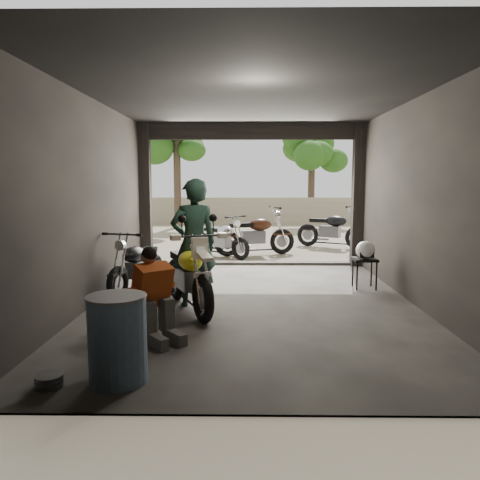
{
  "coord_description": "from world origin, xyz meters",
  "views": [
    {
      "loc": [
        -0.11,
        -7.13,
        1.93
      ],
      "look_at": [
        -0.22,
        0.6,
        0.95
      ],
      "focal_mm": 35.0,
      "sensor_mm": 36.0,
      "label": 1
    }
  ],
  "objects_px": {
    "outside_bike_a": "(222,236)",
    "oil_drum": "(118,340)",
    "main_bike": "(188,270)",
    "sign_post": "(420,190)",
    "outside_bike_c": "(332,226)",
    "mechanic": "(157,297)",
    "helmet": "(366,250)",
    "outside_bike_b": "(255,231)",
    "stool": "(365,263)",
    "left_bike": "(137,262)",
    "rider": "(194,243)"
  },
  "relations": [
    {
      "from": "outside_bike_a",
      "to": "oil_drum",
      "type": "height_order",
      "value": "outside_bike_a"
    },
    {
      "from": "outside_bike_a",
      "to": "main_bike",
      "type": "bearing_deg",
      "value": -140.55
    },
    {
      "from": "sign_post",
      "to": "outside_bike_a",
      "type": "bearing_deg",
      "value": 178.34
    },
    {
      "from": "outside_bike_a",
      "to": "outside_bike_c",
      "type": "bearing_deg",
      "value": -17.87
    },
    {
      "from": "outside_bike_c",
      "to": "oil_drum",
      "type": "height_order",
      "value": "outside_bike_c"
    },
    {
      "from": "mechanic",
      "to": "helmet",
      "type": "height_order",
      "value": "mechanic"
    },
    {
      "from": "outside_bike_b",
      "to": "helmet",
      "type": "distance_m",
      "value": 4.33
    },
    {
      "from": "main_bike",
      "to": "outside_bike_b",
      "type": "relative_size",
      "value": 0.98
    },
    {
      "from": "outside_bike_c",
      "to": "sign_post",
      "type": "xyz_separation_m",
      "value": [
        1.28,
        -3.31,
        1.11
      ]
    },
    {
      "from": "oil_drum",
      "to": "sign_post",
      "type": "distance_m",
      "value": 7.86
    },
    {
      "from": "outside_bike_a",
      "to": "stool",
      "type": "distance_m",
      "value": 4.44
    },
    {
      "from": "outside_bike_b",
      "to": "mechanic",
      "type": "bearing_deg",
      "value": 153.31
    },
    {
      "from": "outside_bike_a",
      "to": "oil_drum",
      "type": "distance_m",
      "value": 7.51
    },
    {
      "from": "left_bike",
      "to": "stool",
      "type": "xyz_separation_m",
      "value": [
        4.0,
        0.3,
        -0.06
      ]
    },
    {
      "from": "stool",
      "to": "sign_post",
      "type": "height_order",
      "value": "sign_post"
    },
    {
      "from": "mechanic",
      "to": "helmet",
      "type": "bearing_deg",
      "value": 1.51
    },
    {
      "from": "rider",
      "to": "left_bike",
      "type": "bearing_deg",
      "value": -60.66
    },
    {
      "from": "left_bike",
      "to": "rider",
      "type": "height_order",
      "value": "rider"
    },
    {
      "from": "stool",
      "to": "oil_drum",
      "type": "relative_size",
      "value": 0.66
    },
    {
      "from": "stool",
      "to": "helmet",
      "type": "height_order",
      "value": "helmet"
    },
    {
      "from": "outside_bike_b",
      "to": "outside_bike_c",
      "type": "distance_m",
      "value": 2.66
    },
    {
      "from": "main_bike",
      "to": "rider",
      "type": "height_order",
      "value": "rider"
    },
    {
      "from": "left_bike",
      "to": "sign_post",
      "type": "relative_size",
      "value": 0.63
    },
    {
      "from": "main_bike",
      "to": "outside_bike_a",
      "type": "distance_m",
      "value": 4.93
    },
    {
      "from": "left_bike",
      "to": "outside_bike_a",
      "type": "bearing_deg",
      "value": 87.53
    },
    {
      "from": "outside_bike_a",
      "to": "oil_drum",
      "type": "relative_size",
      "value": 1.88
    },
    {
      "from": "left_bike",
      "to": "sign_post",
      "type": "height_order",
      "value": "sign_post"
    },
    {
      "from": "outside_bike_a",
      "to": "sign_post",
      "type": "distance_m",
      "value": 4.78
    },
    {
      "from": "oil_drum",
      "to": "mechanic",
      "type": "bearing_deg",
      "value": 81.95
    },
    {
      "from": "main_bike",
      "to": "oil_drum",
      "type": "relative_size",
      "value": 2.15
    },
    {
      "from": "main_bike",
      "to": "outside_bike_c",
      "type": "distance_m",
      "value": 7.47
    },
    {
      "from": "main_bike",
      "to": "helmet",
      "type": "relative_size",
      "value": 5.18
    },
    {
      "from": "mechanic",
      "to": "rider",
      "type": "bearing_deg",
      "value": 41.4
    },
    {
      "from": "main_bike",
      "to": "outside_bike_c",
      "type": "xyz_separation_m",
      "value": [
        3.34,
        6.69,
        0.01
      ]
    },
    {
      "from": "outside_bike_b",
      "to": "stool",
      "type": "xyz_separation_m",
      "value": [
        1.88,
        -3.84,
        -0.15
      ]
    },
    {
      "from": "outside_bike_c",
      "to": "oil_drum",
      "type": "xyz_separation_m",
      "value": [
        -3.7,
        -9.25,
        -0.19
      ]
    },
    {
      "from": "left_bike",
      "to": "outside_bike_c",
      "type": "relative_size",
      "value": 0.88
    },
    {
      "from": "main_bike",
      "to": "helmet",
      "type": "height_order",
      "value": "main_bike"
    },
    {
      "from": "outside_bike_b",
      "to": "mechanic",
      "type": "distance_m",
      "value": 6.8
    },
    {
      "from": "left_bike",
      "to": "rider",
      "type": "relative_size",
      "value": 0.82
    },
    {
      "from": "outside_bike_a",
      "to": "rider",
      "type": "height_order",
      "value": "rider"
    },
    {
      "from": "outside_bike_b",
      "to": "helmet",
      "type": "bearing_deg",
      "value": -170.06
    },
    {
      "from": "left_bike",
      "to": "outside_bike_a",
      "type": "height_order",
      "value": "left_bike"
    },
    {
      "from": "outside_bike_a",
      "to": "mechanic",
      "type": "bearing_deg",
      "value": -141.61
    },
    {
      "from": "main_bike",
      "to": "outside_bike_a",
      "type": "xyz_separation_m",
      "value": [
        0.26,
        4.92,
        -0.07
      ]
    },
    {
      "from": "outside_bike_b",
      "to": "main_bike",
      "type": "bearing_deg",
      "value": 152.44
    },
    {
      "from": "main_bike",
      "to": "outside_bike_b",
      "type": "bearing_deg",
      "value": 54.45
    },
    {
      "from": "outside_bike_c",
      "to": "main_bike",
      "type": "bearing_deg",
      "value": -178.58
    },
    {
      "from": "outside_bike_c",
      "to": "rider",
      "type": "bearing_deg",
      "value": -178.95
    },
    {
      "from": "sign_post",
      "to": "mechanic",
      "type": "bearing_deg",
      "value": -117.31
    }
  ]
}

